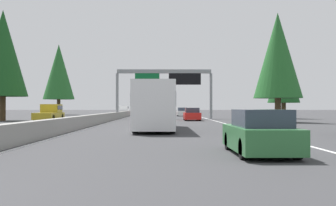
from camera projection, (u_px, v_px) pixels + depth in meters
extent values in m
plane|color=#38383A|center=(127.00, 117.00, 65.46)|extent=(320.00, 320.00, 0.00)
cube|color=gray|center=(134.00, 112.00, 85.46)|extent=(180.00, 0.56, 0.90)
cube|color=silver|center=(195.00, 116.00, 75.60)|extent=(160.00, 0.16, 0.01)
cube|color=silver|center=(133.00, 116.00, 75.47)|extent=(160.00, 0.16, 0.01)
cylinder|color=gray|center=(117.00, 96.00, 54.46)|extent=(0.36, 0.36, 5.98)
cylinder|color=gray|center=(211.00, 96.00, 54.61)|extent=(0.36, 0.36, 5.98)
cube|color=gray|center=(164.00, 71.00, 54.57)|extent=(0.50, 12.32, 0.50)
cube|color=#0C602D|center=(147.00, 80.00, 54.38)|extent=(0.12, 3.20, 1.90)
cube|color=black|center=(185.00, 79.00, 54.44)|extent=(0.16, 4.20, 1.50)
cube|color=#2D6B38|center=(259.00, 138.00, 13.65)|extent=(4.40, 1.80, 0.76)
cube|color=#2D3847|center=(261.00, 118.00, 13.44)|extent=(2.46, 1.51, 0.56)
cylinder|color=black|center=(229.00, 141.00, 15.05)|extent=(0.64, 0.22, 0.64)
cylinder|color=black|center=(272.00, 141.00, 15.07)|extent=(0.64, 0.22, 0.64)
cylinder|color=black|center=(244.00, 149.00, 12.24)|extent=(0.64, 0.22, 0.64)
cylinder|color=black|center=(297.00, 149.00, 12.25)|extent=(0.64, 0.22, 0.64)
cube|color=white|center=(155.00, 106.00, 28.51)|extent=(11.50, 2.50, 2.90)
cube|color=#2D3847|center=(155.00, 100.00, 28.51)|extent=(11.04, 2.55, 0.84)
cylinder|color=black|center=(142.00, 120.00, 32.51)|extent=(1.00, 0.30, 1.00)
cylinder|color=black|center=(170.00, 120.00, 32.53)|extent=(1.00, 0.30, 1.00)
cylinder|color=black|center=(135.00, 125.00, 24.46)|extent=(1.00, 0.30, 1.00)
cylinder|color=black|center=(172.00, 125.00, 24.49)|extent=(1.00, 0.30, 1.00)
cube|color=red|center=(163.00, 112.00, 75.36)|extent=(5.60, 2.00, 0.70)
cube|color=red|center=(163.00, 108.00, 76.37)|extent=(2.24, 1.84, 0.90)
cube|color=#2D3847|center=(163.00, 107.00, 76.37)|extent=(2.02, 1.92, 0.41)
cylinder|color=black|center=(158.00, 113.00, 77.19)|extent=(0.80, 0.28, 0.80)
cylinder|color=black|center=(167.00, 113.00, 77.21)|extent=(0.80, 0.28, 0.80)
cylinder|color=black|center=(158.00, 114.00, 73.50)|extent=(0.80, 0.28, 0.80)
cylinder|color=black|center=(167.00, 114.00, 73.52)|extent=(0.80, 0.28, 0.80)
cube|color=white|center=(145.00, 110.00, 87.45)|extent=(5.00, 1.95, 1.44)
cube|color=#2D3847|center=(145.00, 109.00, 85.15)|extent=(0.08, 1.48, 0.56)
cylinder|color=black|center=(142.00, 113.00, 89.13)|extent=(0.70, 0.24, 0.70)
cylinder|color=black|center=(150.00, 113.00, 89.15)|extent=(0.70, 0.24, 0.70)
cylinder|color=black|center=(141.00, 113.00, 85.74)|extent=(0.70, 0.24, 0.70)
cylinder|color=black|center=(149.00, 113.00, 85.75)|extent=(0.70, 0.24, 0.70)
cube|color=white|center=(182.00, 113.00, 71.26)|extent=(4.40, 1.80, 0.76)
cube|color=#2D3847|center=(182.00, 109.00, 71.05)|extent=(2.46, 1.51, 0.56)
cylinder|color=black|center=(177.00, 114.00, 72.66)|extent=(0.64, 0.22, 0.64)
cylinder|color=black|center=(186.00, 114.00, 72.67)|extent=(0.64, 0.22, 0.64)
cylinder|color=black|center=(178.00, 114.00, 69.84)|extent=(0.64, 0.22, 0.64)
cylinder|color=black|center=(187.00, 114.00, 69.86)|extent=(0.64, 0.22, 0.64)
cube|color=white|center=(162.00, 107.00, 127.35)|extent=(6.12, 2.40, 2.50)
cube|color=#AD931E|center=(162.00, 108.00, 131.59)|extent=(2.38, 2.30, 1.90)
cylinder|color=black|center=(159.00, 111.00, 131.40)|extent=(0.90, 0.28, 0.90)
cylinder|color=black|center=(165.00, 111.00, 131.43)|extent=(0.90, 0.28, 0.90)
cylinder|color=black|center=(158.00, 111.00, 125.62)|extent=(0.90, 0.28, 0.90)
cylinder|color=black|center=(165.00, 111.00, 125.65)|extent=(0.90, 0.28, 0.90)
cube|color=red|center=(192.00, 116.00, 47.77)|extent=(4.40, 1.80, 0.76)
cube|color=#2D3847|center=(192.00, 110.00, 47.56)|extent=(2.46, 1.51, 0.56)
cylinder|color=black|center=(184.00, 117.00, 49.17)|extent=(0.64, 0.22, 0.64)
cylinder|color=black|center=(198.00, 117.00, 49.19)|extent=(0.64, 0.22, 0.64)
cylinder|color=black|center=(186.00, 118.00, 46.35)|extent=(0.64, 0.22, 0.64)
cylinder|color=black|center=(200.00, 118.00, 46.37)|extent=(0.64, 0.22, 0.64)
cube|color=white|center=(123.00, 111.00, 88.13)|extent=(5.60, 2.00, 0.70)
cube|color=white|center=(124.00, 108.00, 89.14)|extent=(2.24, 1.84, 0.90)
cube|color=#2D3847|center=(124.00, 107.00, 89.14)|extent=(2.02, 1.92, 0.41)
cylinder|color=black|center=(120.00, 112.00, 89.96)|extent=(0.80, 0.28, 0.80)
cylinder|color=black|center=(128.00, 112.00, 89.98)|extent=(0.80, 0.28, 0.80)
cylinder|color=black|center=(118.00, 113.00, 86.27)|extent=(0.80, 0.28, 0.80)
cylinder|color=black|center=(127.00, 113.00, 86.29)|extent=(0.80, 0.28, 0.80)
cube|color=#AD931E|center=(49.00, 116.00, 44.15)|extent=(5.60, 2.00, 0.70)
cube|color=#AD931E|center=(51.00, 108.00, 45.16)|extent=(2.24, 1.84, 0.90)
cube|color=#2D3847|center=(52.00, 108.00, 45.16)|extent=(2.02, 1.92, 0.41)
cylinder|color=black|center=(46.00, 117.00, 45.98)|extent=(0.80, 0.28, 0.80)
cylinder|color=black|center=(61.00, 117.00, 46.00)|extent=(0.80, 0.28, 0.80)
cylinder|color=black|center=(35.00, 118.00, 42.29)|extent=(0.80, 0.28, 0.80)
cylinder|color=black|center=(52.00, 118.00, 42.31)|extent=(0.80, 0.28, 0.80)
cylinder|color=#4C3823|center=(278.00, 110.00, 42.24)|extent=(0.63, 0.63, 2.46)
cone|color=#236028|center=(278.00, 55.00, 42.29)|extent=(4.92, 4.92, 8.73)
cylinder|color=#4C3823|center=(284.00, 111.00, 55.53)|extent=(0.59, 0.59, 2.13)
cone|color=#194C1E|center=(284.00, 75.00, 55.58)|extent=(4.26, 4.26, 7.55)
cylinder|color=#4C3823|center=(3.00, 109.00, 46.86)|extent=(0.66, 0.66, 2.76)
cone|color=#194C1E|center=(3.00, 53.00, 46.92)|extent=(5.53, 5.53, 9.80)
cylinder|color=#4C3823|center=(59.00, 107.00, 83.06)|extent=(0.70, 0.70, 3.11)
cone|color=#236028|center=(59.00, 72.00, 83.13)|extent=(6.22, 6.22, 11.03)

